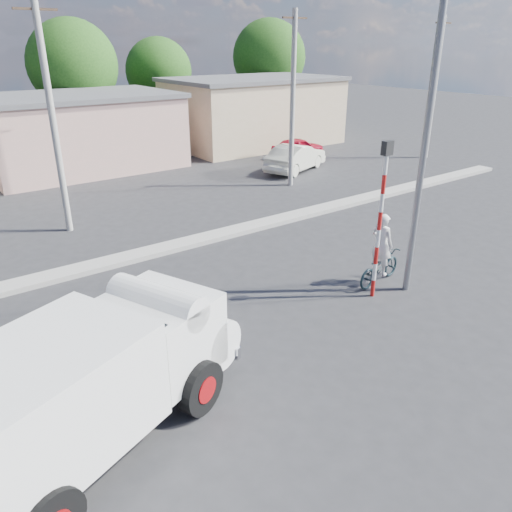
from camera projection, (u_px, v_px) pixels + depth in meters
ground_plane at (327, 360)px, 11.29m from camera, size 120.00×120.00×0.00m
median at (165, 248)px, 17.17m from camera, size 40.00×0.80×0.16m
truck at (96, 377)px, 8.53m from camera, size 6.26×4.18×2.43m
bicycle at (379, 267)px, 14.74m from camera, size 2.01×0.95×1.01m
cyclist at (381, 254)px, 14.57m from camera, size 0.54×0.74×1.86m
car_cream at (296, 158)px, 27.57m from camera, size 4.72×3.02×1.47m
car_red at (298, 147)px, 30.86m from camera, size 3.60×1.56×1.21m
traffic_pole at (381, 208)px, 13.12m from camera, size 0.28×0.18×4.36m
streetlight at (425, 114)px, 12.47m from camera, size 2.34×0.22×9.00m
building_row at (63, 131)px, 27.30m from camera, size 37.80×7.30×4.44m
tree_row at (67, 69)px, 32.38m from camera, size 43.62×7.43×8.42m
utility_poles at (185, 110)px, 20.32m from camera, size 35.40×0.24×8.00m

